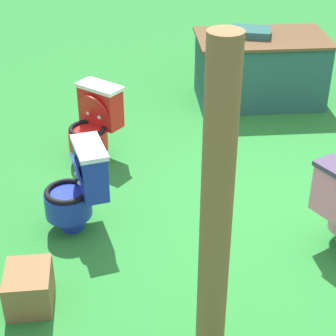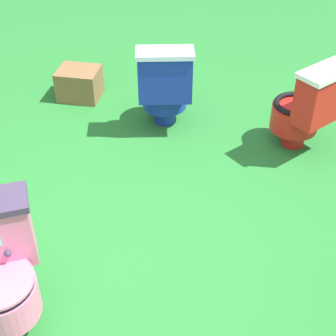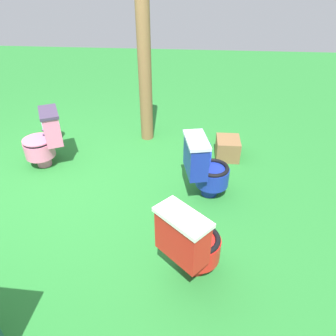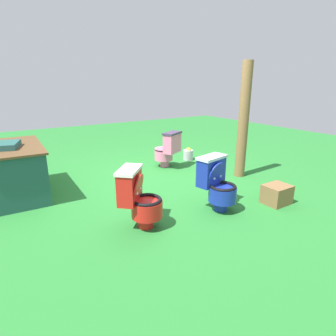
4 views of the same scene
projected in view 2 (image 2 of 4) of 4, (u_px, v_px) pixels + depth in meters
ground at (135, 255)px, 3.10m from camera, size 14.00×14.00×0.00m
toilet_red at (307, 107)px, 3.76m from camera, size 0.63×0.63×0.73m
toilet_blue at (165, 86)px, 4.01m from camera, size 0.57×0.50×0.73m
small_crate at (79, 83)px, 4.54m from camera, size 0.30×0.36×0.27m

